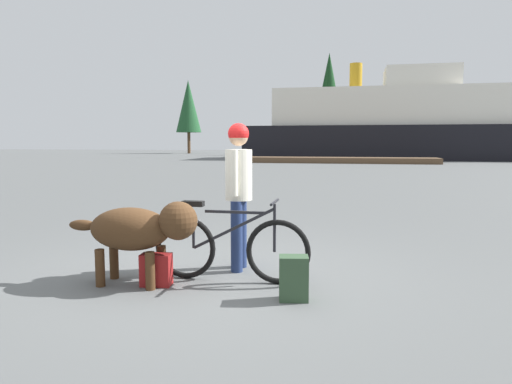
{
  "coord_description": "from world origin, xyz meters",
  "views": [
    {
      "loc": [
        1.61,
        -5.06,
        1.53
      ],
      "look_at": [
        0.31,
        1.21,
        0.85
      ],
      "focal_mm": 32.92,
      "sensor_mm": 36.0,
      "label": 1
    }
  ],
  "objects_px": {
    "handbag_pannier": "(156,270)",
    "person_cyclist": "(239,182)",
    "backpack": "(294,278)",
    "ferry_boat": "(390,126)",
    "bicycle": "(229,247)",
    "dog": "(140,229)"
  },
  "relations": [
    {
      "from": "handbag_pannier",
      "to": "person_cyclist",
      "type": "bearing_deg",
      "value": 48.65
    },
    {
      "from": "dog",
      "to": "backpack",
      "type": "relative_size",
      "value": 3.38
    },
    {
      "from": "bicycle",
      "to": "dog",
      "type": "height_order",
      "value": "dog"
    },
    {
      "from": "backpack",
      "to": "ferry_boat",
      "type": "height_order",
      "value": "ferry_boat"
    },
    {
      "from": "backpack",
      "to": "dog",
      "type": "bearing_deg",
      "value": 174.42
    },
    {
      "from": "person_cyclist",
      "to": "handbag_pannier",
      "type": "xyz_separation_m",
      "value": [
        -0.71,
        -0.81,
        -0.89
      ]
    },
    {
      "from": "bicycle",
      "to": "ferry_boat",
      "type": "height_order",
      "value": "ferry_boat"
    },
    {
      "from": "bicycle",
      "to": "person_cyclist",
      "type": "distance_m",
      "value": 0.84
    },
    {
      "from": "bicycle",
      "to": "dog",
      "type": "xyz_separation_m",
      "value": [
        -0.9,
        -0.32,
        0.22
      ]
    },
    {
      "from": "dog",
      "to": "handbag_pannier",
      "type": "relative_size",
      "value": 4.27
    },
    {
      "from": "dog",
      "to": "handbag_pannier",
      "type": "bearing_deg",
      "value": -1.01
    },
    {
      "from": "dog",
      "to": "handbag_pannier",
      "type": "distance_m",
      "value": 0.47
    },
    {
      "from": "ferry_boat",
      "to": "dog",
      "type": "bearing_deg",
      "value": -97.78
    },
    {
      "from": "dog",
      "to": "backpack",
      "type": "xyz_separation_m",
      "value": [
        1.68,
        -0.16,
        -0.39
      ]
    },
    {
      "from": "person_cyclist",
      "to": "backpack",
      "type": "xyz_separation_m",
      "value": [
        0.79,
        -0.97,
        -0.84
      ]
    },
    {
      "from": "person_cyclist",
      "to": "ferry_boat",
      "type": "relative_size",
      "value": 0.07
    },
    {
      "from": "backpack",
      "to": "handbag_pannier",
      "type": "xyz_separation_m",
      "value": [
        -1.5,
        0.16,
        -0.05
      ]
    },
    {
      "from": "bicycle",
      "to": "ferry_boat",
      "type": "xyz_separation_m",
      "value": [
        4.44,
        38.82,
        2.58
      ]
    },
    {
      "from": "ferry_boat",
      "to": "backpack",
      "type": "bearing_deg",
      "value": -95.33
    },
    {
      "from": "dog",
      "to": "ferry_boat",
      "type": "relative_size",
      "value": 0.06
    },
    {
      "from": "person_cyclist",
      "to": "ferry_boat",
      "type": "distance_m",
      "value": 38.64
    },
    {
      "from": "backpack",
      "to": "bicycle",
      "type": "bearing_deg",
      "value": 148.03
    }
  ]
}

